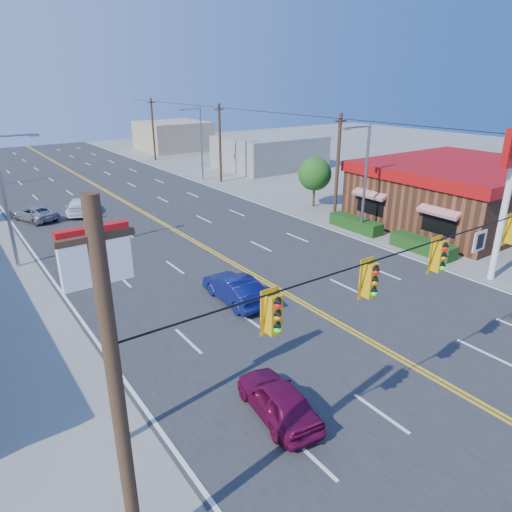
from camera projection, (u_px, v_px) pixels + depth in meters
ground at (437, 381)px, 17.47m from camera, size 160.00×160.00×0.00m
road at (192, 240)px, 32.66m from camera, size 20.00×120.00×0.06m
signal_span at (456, 264)px, 15.64m from camera, size 24.32×0.34×9.00m
kfc at (459, 192)px, 36.47m from camera, size 16.30×12.40×4.70m
kfc_pylon at (511, 175)px, 24.26m from camera, size 2.20×0.36×8.50m
pizza_hut_sign at (101, 295)px, 12.70m from camera, size 1.90×0.30×6.85m
streetlight_se at (364, 174)px, 32.30m from camera, size 2.55×0.25×8.00m
streetlight_ne at (200, 140)px, 50.53m from camera, size 2.55×0.25×8.00m
streetlight_sw at (8, 194)px, 26.72m from camera, size 2.55×0.25×8.00m
utility_pole_near at (337, 168)px, 36.21m from camera, size 0.28×0.28×8.40m
utility_pole_mid at (220, 144)px, 49.89m from camera, size 0.28×0.28×8.40m
utility_pole_far at (153, 130)px, 63.56m from camera, size 0.28×0.28×8.40m
tree_kfc_rear at (315, 174)px, 40.41m from camera, size 2.94×2.94×4.41m
bld_east_mid at (269, 152)px, 59.01m from camera, size 12.00×10.00×4.00m
bld_east_far at (173, 136)px, 74.04m from camera, size 10.00×10.00×4.40m
car_magenta at (278, 401)px, 15.41m from camera, size 2.05×4.03×1.31m
car_blue at (235, 290)px, 23.38m from camera, size 1.67×4.42×1.44m
car_white at (80, 207)px, 38.78m from camera, size 3.55×5.00×1.35m
car_silver at (34, 214)px, 36.98m from camera, size 3.43×4.84×1.23m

